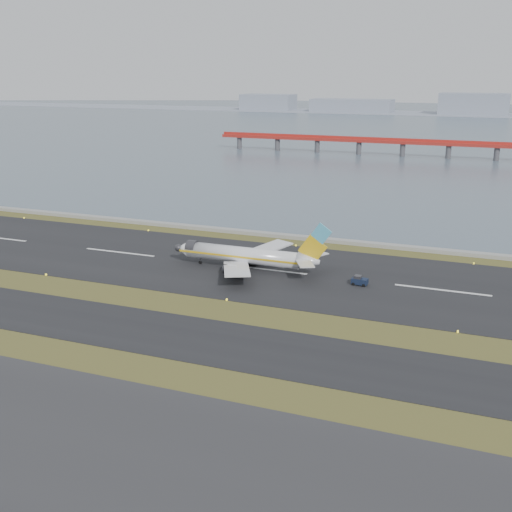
% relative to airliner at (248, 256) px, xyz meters
% --- Properties ---
extents(ground, '(1000.00, 1000.00, 0.00)m').
position_rel_airliner_xyz_m(ground, '(3.82, -28.41, -3.46)').
color(ground, '#384117').
rests_on(ground, ground).
extents(apron_strip, '(1000.00, 50.00, 0.10)m').
position_rel_airliner_xyz_m(apron_strip, '(3.82, -83.41, -3.41)').
color(apron_strip, '#2A2A2C').
rests_on(apron_strip, ground).
extents(taxiway_strip, '(1000.00, 18.00, 0.10)m').
position_rel_airliner_xyz_m(taxiway_strip, '(3.82, -40.41, -3.41)').
color(taxiway_strip, black).
rests_on(taxiway_strip, ground).
extents(runway_strip, '(1000.00, 45.00, 0.10)m').
position_rel_airliner_xyz_m(runway_strip, '(3.82, 1.59, -3.41)').
color(runway_strip, black).
rests_on(runway_strip, ground).
extents(seawall, '(1000.00, 2.50, 1.00)m').
position_rel_airliner_xyz_m(seawall, '(3.82, 31.59, -2.96)').
color(seawall, gray).
rests_on(seawall, ground).
extents(bay_water, '(1400.00, 800.00, 1.30)m').
position_rel_airliner_xyz_m(bay_water, '(3.82, 431.59, -3.46)').
color(bay_water, '#4D5D6E').
rests_on(bay_water, ground).
extents(red_pier, '(260.00, 5.00, 10.20)m').
position_rel_airliner_xyz_m(red_pier, '(23.82, 221.59, 3.82)').
color(red_pier, '#B2261E').
rests_on(red_pier, ground).
extents(far_shoreline, '(1400.00, 80.00, 60.50)m').
position_rel_airliner_xyz_m(far_shoreline, '(17.45, 591.59, 2.61)').
color(far_shoreline, '#8B94A5').
rests_on(far_shoreline, ground).
extents(airliner, '(38.52, 32.89, 12.80)m').
position_rel_airliner_xyz_m(airliner, '(0.00, 0.00, 0.00)').
color(airliner, white).
rests_on(airliner, ground).
extents(pushback_tug, '(3.53, 2.23, 2.18)m').
position_rel_airliner_xyz_m(pushback_tug, '(26.64, -1.46, -2.40)').
color(pushback_tug, '#121C33').
rests_on(pushback_tug, ground).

